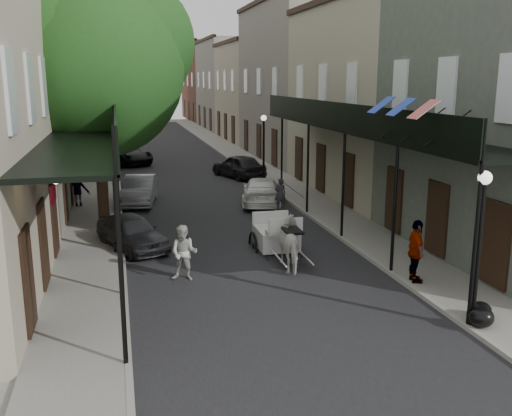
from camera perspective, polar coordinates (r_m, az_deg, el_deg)
ground at (r=14.89m, az=2.82°, el=-10.36°), size 140.00×140.00×0.00m
road at (r=33.84m, az=-6.84°, el=2.84°), size 8.00×90.00×0.01m
sidewalk_left at (r=33.62m, az=-15.33°, el=2.50°), size 2.20×90.00×0.12m
sidewalk_right at (r=34.77m, az=1.38°, el=3.29°), size 2.20×90.00×0.12m
building_row_left at (r=43.35m, az=-20.30°, el=11.32°), size 5.00×80.00×10.50m
building_row_right at (r=44.89m, az=2.56°, el=12.11°), size 5.00×80.00×10.50m
gallery_left at (r=20.18m, az=-16.21°, el=7.22°), size 2.20×18.05×4.88m
gallery_right at (r=21.97m, az=9.84°, el=7.97°), size 2.20×18.05×4.88m
tree_near at (r=23.28m, az=-14.80°, el=14.01°), size 7.31×6.80×9.63m
tree_far at (r=37.28m, az=-14.54°, el=12.46°), size 6.45×6.00×8.61m
lamppost_right_near at (r=14.23m, az=21.38°, el=-3.61°), size 0.32×0.32×3.71m
lamppost_left at (r=19.48m, az=-13.92°, el=1.20°), size 0.32×0.32×3.71m
lamppost_right_far at (r=32.35m, az=0.77°, el=6.13°), size 0.32×0.32×3.71m
horse at (r=17.94m, az=3.73°, el=-3.60°), size 0.87×1.87×1.57m
carriage at (r=20.15m, az=1.76°, el=-1.04°), size 1.66×2.33×2.62m
pedestrian_walking at (r=16.96m, az=-7.20°, el=-4.48°), size 0.99×0.88×1.67m
pedestrian_sidewalk_left at (r=27.32m, az=-17.40°, el=1.88°), size 1.08×0.68×1.61m
pedestrian_sidewalk_right at (r=16.94m, az=15.71°, el=-4.19°), size 0.65×1.14×1.84m
car_left_near at (r=20.38m, az=-12.31°, el=-2.35°), size 2.76×3.90×1.23m
car_left_mid at (r=27.61m, az=-11.58°, el=1.76°), size 1.99×4.17×1.32m
car_left_far at (r=40.69m, az=-12.92°, el=5.29°), size 4.12×5.57×1.41m
car_right_near at (r=26.94m, az=0.59°, el=1.72°), size 2.84×4.73×1.28m
car_right_far at (r=34.24m, az=-1.76°, el=4.23°), size 2.97×4.47×1.41m
trash_bags at (r=14.88m, az=21.59°, el=-9.85°), size 0.85×1.00×0.50m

